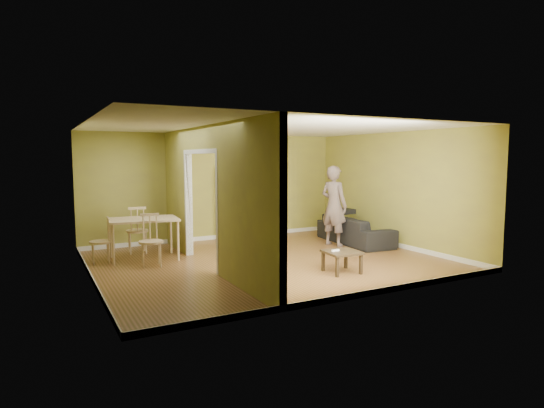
{
  "coord_description": "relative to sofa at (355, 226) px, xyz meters",
  "views": [
    {
      "loc": [
        -4.05,
        -7.79,
        2.02
      ],
      "look_at": [
        0.2,
        0.2,
        1.1
      ],
      "focal_mm": 30.0,
      "sensor_mm": 36.0,
      "label": 1
    }
  ],
  "objects": [
    {
      "name": "room_shell",
      "position": [
        -2.7,
        -0.7,
        0.88
      ],
      "size": [
        6.5,
        6.5,
        6.5
      ],
      "color": "#96623F",
      "rests_on": "ground"
    },
    {
      "name": "partition",
      "position": [
        -3.9,
        -0.7,
        0.88
      ],
      "size": [
        0.22,
        5.5,
        2.6
      ],
      "primitive_type": null,
      "color": "olive",
      "rests_on": "ground"
    },
    {
      "name": "wall_speaker",
      "position": [
        -1.2,
        1.99,
        1.48
      ],
      "size": [
        0.1,
        0.1,
        0.1
      ],
      "primitive_type": "cube",
      "color": "black",
      "rests_on": "room_shell"
    },
    {
      "name": "sofa",
      "position": [
        0.0,
        0.0,
        0.0
      ],
      "size": [
        2.27,
        1.12,
        0.84
      ],
      "primitive_type": "imported",
      "rotation": [
        0.0,
        0.0,
        1.49
      ],
      "color": "black",
      "rests_on": "ground"
    },
    {
      "name": "person",
      "position": [
        -0.62,
        -0.0,
        0.66
      ],
      "size": [
        0.94,
        0.83,
        2.17
      ],
      "primitive_type": "imported",
      "rotation": [
        0.0,
        0.0,
        1.89
      ],
      "color": "slate",
      "rests_on": "ground"
    },
    {
      "name": "bookshelf",
      "position": [
        -2.34,
        1.9,
        0.48
      ],
      "size": [
        0.76,
        0.33,
        1.8
      ],
      "color": "white",
      "rests_on": "ground"
    },
    {
      "name": "paper_box_teal",
      "position": [
        -2.43,
        1.85,
        0.43
      ],
      "size": [
        0.44,
        0.29,
        0.23
      ],
      "primitive_type": "cube",
      "color": "#106C62",
      "rests_on": "bookshelf"
    },
    {
      "name": "paper_box_navy_b",
      "position": [
        -2.31,
        1.85,
        0.78
      ],
      "size": [
        0.45,
        0.29,
        0.23
      ],
      "primitive_type": "cube",
      "color": "navy",
      "rests_on": "bookshelf"
    },
    {
      "name": "paper_box_navy_c",
      "position": [
        -2.33,
        1.85,
        1.0
      ],
      "size": [
        0.43,
        0.28,
        0.22
      ],
      "primitive_type": "cube",
      "color": "navy",
      "rests_on": "bookshelf"
    },
    {
      "name": "coffee_table",
      "position": [
        -1.96,
        -2.12,
        -0.09
      ],
      "size": [
        0.58,
        0.58,
        0.38
      ],
      "rotation": [
        0.0,
        0.0,
        -0.08
      ],
      "color": "#322715",
      "rests_on": "ground"
    },
    {
      "name": "game_controller",
      "position": [
        -2.07,
        -2.07,
        -0.02
      ],
      "size": [
        0.15,
        0.04,
        0.03
      ],
      "primitive_type": "cube",
      "color": "white",
      "rests_on": "coffee_table"
    },
    {
      "name": "dining_table",
      "position": [
        -4.81,
        0.6,
        0.33
      ],
      "size": [
        1.32,
        0.88,
        0.82
      ],
      "rotation": [
        0.0,
        0.0,
        -0.09
      ],
      "color": "#D5BA83",
      "rests_on": "ground"
    },
    {
      "name": "chair_left",
      "position": [
        -5.63,
        0.64,
        0.02
      ],
      "size": [
        0.42,
        0.42,
        0.89
      ],
      "primitive_type": null,
      "rotation": [
        0.0,
        0.0,
        -1.62
      ],
      "color": "#D7BB7E",
      "rests_on": "ground"
    },
    {
      "name": "chair_near",
      "position": [
        -4.83,
        -0.05,
        0.07
      ],
      "size": [
        0.51,
        0.51,
        0.98
      ],
      "primitive_type": null,
      "rotation": [
        0.0,
        0.0,
        -0.16
      ],
      "color": "tan",
      "rests_on": "ground"
    },
    {
      "name": "chair_far",
      "position": [
        -4.81,
        1.27,
        0.09
      ],
      "size": [
        0.51,
        0.51,
        1.01
      ],
      "primitive_type": null,
      "rotation": [
        0.0,
        0.0,
        3.02
      ],
      "color": "tan",
      "rests_on": "ground"
    }
  ]
}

